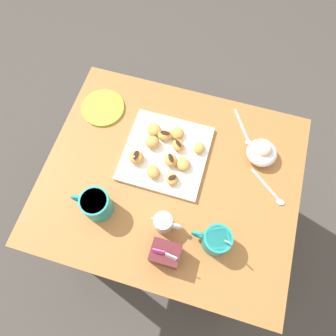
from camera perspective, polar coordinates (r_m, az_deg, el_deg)
name	(u,v)px	position (r m, az deg, el deg)	size (l,w,h in m)	color
ground_plane	(170,221)	(1.77, 0.31, -9.87)	(8.00, 8.00, 0.00)	#423D38
dining_table	(170,190)	(1.22, 0.45, -4.14)	(0.90, 0.76, 0.71)	#A36633
pastry_plate_square	(166,153)	(1.11, -0.44, 2.73)	(0.30, 0.30, 0.02)	white
coffee_mug_teal_left	(216,240)	(0.99, 8.93, -13.07)	(0.13, 0.09, 0.13)	teal
coffee_mug_teal_right	(96,204)	(1.02, -13.31, -6.58)	(0.14, 0.10, 0.10)	teal
cream_pitcher_white	(164,223)	(1.00, -0.81, -10.14)	(0.10, 0.06, 0.07)	white
sugar_caddy	(165,254)	(0.98, -0.47, -15.64)	(0.09, 0.07, 0.11)	#561E23
ice_cream_bowl	(262,152)	(1.13, 17.11, 2.84)	(0.11, 0.11, 0.08)	white
saucer_lime_left	(103,108)	(1.23, -12.03, 10.90)	(0.16, 0.16, 0.01)	#9EC633
loose_spoon_near_saucer	(244,132)	(1.19, 14.01, 6.59)	(0.10, 0.14, 0.01)	silver
loose_spoon_by_plate	(271,191)	(1.12, 18.63, -4.14)	(0.13, 0.11, 0.01)	silver
beignet_0	(165,135)	(1.11, -0.56, 6.13)	(0.05, 0.04, 0.03)	#D19347
chocolate_drizzle_0	(165,133)	(1.10, -0.57, 6.58)	(0.04, 0.02, 0.01)	black
beignet_1	(171,160)	(1.07, 0.52, 1.44)	(0.05, 0.04, 0.04)	#D19347
chocolate_drizzle_1	(171,158)	(1.05, 0.53, 1.90)	(0.03, 0.02, 0.01)	black
beignet_2	(136,157)	(1.08, -5.91, 1.96)	(0.05, 0.05, 0.04)	#D19347
chocolate_drizzle_2	(136,155)	(1.06, -6.02, 2.43)	(0.04, 0.02, 0.01)	black
beignet_3	(154,129)	(1.13, -2.67, 7.19)	(0.05, 0.05, 0.03)	#D19347
beignet_4	(177,133)	(1.12, 1.73, 6.54)	(0.05, 0.05, 0.03)	#D19347
beignet_5	(199,148)	(1.10, 5.80, 3.73)	(0.04, 0.05, 0.03)	#D19347
beignet_6	(153,172)	(1.05, -2.77, -0.75)	(0.05, 0.04, 0.04)	#D19347
beignet_7	(152,142)	(1.10, -2.94, 4.81)	(0.05, 0.05, 0.04)	#D19347
beignet_8	(172,179)	(1.05, 0.76, -2.10)	(0.04, 0.05, 0.03)	#D19347
chocolate_drizzle_8	(172,178)	(1.03, 0.77, -1.78)	(0.03, 0.02, 0.01)	black
beignet_9	(183,164)	(1.07, 2.86, 0.76)	(0.05, 0.05, 0.03)	#D19347
beignet_10	(178,145)	(1.10, 1.88, 4.22)	(0.05, 0.04, 0.03)	#D19347
chocolate_drizzle_10	(178,143)	(1.08, 1.91, 4.64)	(0.03, 0.01, 0.01)	black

